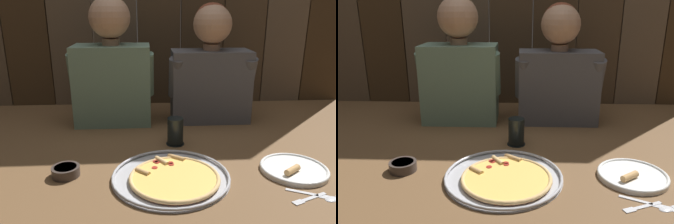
{
  "view_description": "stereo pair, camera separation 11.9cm",
  "coord_description": "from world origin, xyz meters",
  "views": [
    {
      "loc": [
        -0.07,
        -1.03,
        0.55
      ],
      "look_at": [
        0.0,
        0.1,
        0.18
      ],
      "focal_mm": 34.74,
      "sensor_mm": 36.0,
      "label": 1
    },
    {
      "loc": [
        0.05,
        -1.04,
        0.55
      ],
      "look_at": [
        0.0,
        0.1,
        0.18
      ],
      "focal_mm": 34.74,
      "sensor_mm": 36.0,
      "label": 2
    }
  ],
  "objects": [
    {
      "name": "ground_plane",
      "position": [
        0.0,
        0.0,
        0.0
      ],
      "size": [
        3.2,
        3.2,
        0.0
      ],
      "primitive_type": "plane",
      "color": "brown"
    },
    {
      "name": "pizza_tray",
      "position": [
        0.01,
        -0.07,
        0.01
      ],
      "size": [
        0.4,
        0.4,
        0.03
      ],
      "color": "#B2B2B7",
      "rests_on": "ground"
    },
    {
      "name": "dinner_plate",
      "position": [
        0.43,
        -0.05,
        0.01
      ],
      "size": [
        0.23,
        0.23,
        0.03
      ],
      "color": "white",
      "rests_on": "ground"
    },
    {
      "name": "drinking_glass",
      "position": [
        0.04,
        0.22,
        0.06
      ],
      "size": [
        0.08,
        0.08,
        0.11
      ],
      "color": "black",
      "rests_on": "ground"
    },
    {
      "name": "dipping_bowl",
      "position": [
        -0.36,
        -0.03,
        0.02
      ],
      "size": [
        0.09,
        0.09,
        0.03
      ],
      "color": "#3D332D",
      "rests_on": "ground"
    },
    {
      "name": "table_fork",
      "position": [
        0.4,
        -0.22,
        0.0
      ],
      "size": [
        0.13,
        0.06,
        0.01
      ],
      "color": "silver",
      "rests_on": "ground"
    },
    {
      "name": "table_knife",
      "position": [
        0.43,
        -0.2,
        0.0
      ],
      "size": [
        0.15,
        0.08,
        0.01
      ],
      "color": "silver",
      "rests_on": "ground"
    },
    {
      "name": "table_spoon",
      "position": [
        0.49,
        -0.22,
        0.0
      ],
      "size": [
        0.14,
        0.07,
        0.01
      ],
      "color": "silver",
      "rests_on": "ground"
    },
    {
      "name": "diner_left",
      "position": [
        -0.24,
        0.52,
        0.28
      ],
      "size": [
        0.4,
        0.21,
        0.61
      ],
      "color": "slate",
      "rests_on": "ground"
    },
    {
      "name": "diner_right",
      "position": [
        0.24,
        0.52,
        0.27
      ],
      "size": [
        0.42,
        0.2,
        0.57
      ],
      "color": "#4C4C51",
      "rests_on": "ground"
    }
  ]
}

